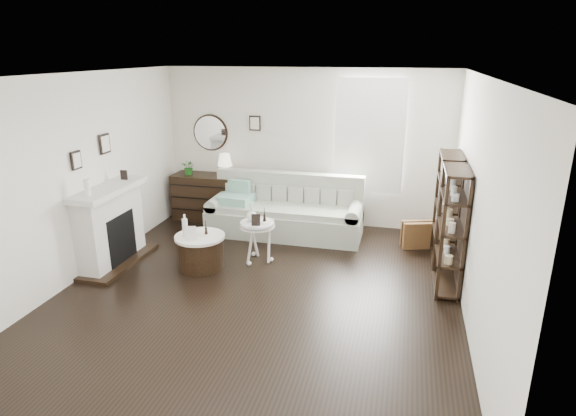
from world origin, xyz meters
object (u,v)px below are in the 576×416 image
(dresser, at_px, (208,197))
(drum_table, at_px, (201,251))
(sofa, at_px, (286,215))
(pedestal_table, at_px, (257,226))

(dresser, relative_size, drum_table, 1.75)
(drum_table, bearing_deg, dresser, 110.00)
(sofa, height_order, dresser, sofa)
(sofa, relative_size, drum_table, 3.62)
(sofa, xyz_separation_m, pedestal_table, (-0.11, -1.22, 0.23))
(dresser, height_order, drum_table, dresser)
(dresser, distance_m, drum_table, 2.15)
(sofa, bearing_deg, drum_table, -117.26)
(pedestal_table, bearing_deg, sofa, 84.63)
(drum_table, bearing_deg, pedestal_table, 29.24)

